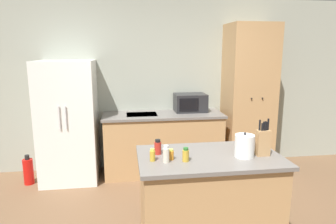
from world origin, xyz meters
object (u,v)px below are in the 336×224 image
(microwave, at_px, (190,103))
(kettle, at_px, (244,146))
(spice_bottle_tall_dark, at_px, (153,155))
(spice_bottle_short_red, at_px, (186,155))
(refrigerator, at_px, (69,121))
(spice_bottle_pale_salt, at_px, (171,155))
(knife_block, at_px, (263,142))
(spice_bottle_green_herb, at_px, (166,155))
(spice_bottle_amber_oil, at_px, (158,147))
(fire_extinguisher, at_px, (28,171))
(pantry_cabinet, at_px, (248,98))

(microwave, bearing_deg, kettle, -88.71)
(spice_bottle_tall_dark, bearing_deg, spice_bottle_short_red, -9.78)
(refrigerator, distance_m, spice_bottle_pale_salt, 2.17)
(refrigerator, relative_size, knife_block, 5.03)
(microwave, height_order, knife_block, knife_block)
(spice_bottle_tall_dark, relative_size, spice_bottle_pale_salt, 1.15)
(spice_bottle_green_herb, relative_size, kettle, 0.66)
(spice_bottle_amber_oil, relative_size, fire_extinguisher, 0.33)
(spice_bottle_pale_salt, bearing_deg, spice_bottle_tall_dark, -177.72)
(fire_extinguisher, bearing_deg, kettle, -36.00)
(fire_extinguisher, bearing_deg, spice_bottle_short_red, -43.65)
(knife_block, distance_m, spice_bottle_amber_oil, 0.94)
(kettle, bearing_deg, fire_extinguisher, 144.00)
(spice_bottle_short_red, bearing_deg, microwave, 76.58)
(refrigerator, bearing_deg, spice_bottle_short_red, -55.61)
(spice_bottle_short_red, height_order, fire_extinguisher, spice_bottle_short_red)
(spice_bottle_tall_dark, bearing_deg, kettle, -1.02)
(refrigerator, xyz_separation_m, pantry_cabinet, (2.66, 0.06, 0.26))
(spice_bottle_amber_oil, distance_m, spice_bottle_pale_salt, 0.19)
(knife_block, height_order, spice_bottle_short_red, knife_block)
(pantry_cabinet, xyz_separation_m, spice_bottle_amber_oil, (-1.59, -1.73, -0.15))
(refrigerator, bearing_deg, spice_bottle_amber_oil, -57.21)
(pantry_cabinet, bearing_deg, spice_bottle_tall_dark, -131.02)
(refrigerator, relative_size, spice_bottle_green_herb, 11.36)
(spice_bottle_short_red, relative_size, spice_bottle_pale_salt, 1.27)
(spice_bottle_amber_oil, height_order, kettle, kettle)
(knife_block, relative_size, spice_bottle_green_herb, 2.26)
(refrigerator, distance_m, pantry_cabinet, 2.67)
(spice_bottle_tall_dark, distance_m, spice_bottle_short_red, 0.28)
(spice_bottle_tall_dark, xyz_separation_m, spice_bottle_pale_salt, (0.16, 0.01, -0.01))
(microwave, distance_m, spice_bottle_amber_oil, 1.96)
(spice_bottle_tall_dark, height_order, spice_bottle_green_herb, spice_bottle_green_herb)
(knife_block, distance_m, fire_extinguisher, 3.19)
(pantry_cabinet, distance_m, spice_bottle_green_herb, 2.49)
(refrigerator, distance_m, knife_block, 2.72)
(spice_bottle_short_red, xyz_separation_m, spice_bottle_green_herb, (-0.17, -0.00, 0.01))
(refrigerator, xyz_separation_m, microwave, (1.78, 0.16, 0.20))
(microwave, distance_m, spice_bottle_short_red, 2.10)
(kettle, bearing_deg, spice_bottle_green_herb, -177.07)
(refrigerator, xyz_separation_m, spice_bottle_green_herb, (1.12, -1.88, 0.12))
(spice_bottle_pale_salt, xyz_separation_m, fire_extinguisher, (-1.73, 1.71, -0.75))
(refrigerator, height_order, microwave, refrigerator)
(knife_block, height_order, spice_bottle_green_herb, knife_block)
(spice_bottle_amber_oil, bearing_deg, spice_bottle_short_red, -45.03)
(kettle, bearing_deg, microwave, 91.29)
(pantry_cabinet, bearing_deg, spice_bottle_short_red, -125.22)
(knife_block, bearing_deg, microwave, 96.36)
(spice_bottle_pale_salt, bearing_deg, pantry_cabinet, 51.79)
(knife_block, relative_size, spice_bottle_pale_salt, 3.53)
(refrigerator, relative_size, microwave, 3.55)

